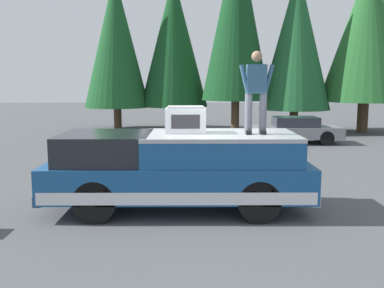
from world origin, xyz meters
The scene contains 10 objects.
ground_plane centered at (0.00, 0.00, 0.00)m, with size 90.00×90.00×0.00m, color #4C4F51.
pickup_truck centered at (-0.11, 0.69, 0.87)m, with size 2.01×5.54×1.65m.
compressor_unit centered at (0.04, 0.53, 1.93)m, with size 0.65×0.84×0.56m.
person_on_truck_bed centered at (-0.23, -0.91, 2.55)m, with size 0.29×0.72×1.69m.
parked_car_grey centered at (9.88, -4.12, 0.58)m, with size 1.64×4.10×1.16m.
conifer_far_left centered at (13.97, -8.76, 5.25)m, with size 4.65×4.65×8.89m.
conifer_left centered at (13.96, -5.09, 4.81)m, with size 3.69×3.69×8.42m.
conifer_center_left centered at (14.06, -1.98, 6.08)m, with size 3.56×3.56×10.48m.
conifer_center_right centered at (15.84, 1.33, 4.89)m, with size 3.81×3.81×8.53m.
conifer_right centered at (15.51, 4.51, 4.88)m, with size 3.60×3.60×8.54m.
Camera 1 is at (-9.24, 0.45, 2.76)m, focal length 41.05 mm.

